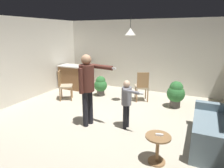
{
  "coord_description": "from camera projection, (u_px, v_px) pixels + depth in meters",
  "views": [
    {
      "loc": [
        2.17,
        -4.14,
        2.25
      ],
      "look_at": [
        0.18,
        0.08,
        1.0
      ],
      "focal_mm": 31.42,
      "sensor_mm": 36.0,
      "label": 1
    }
  ],
  "objects": [
    {
      "name": "potted_plant_by_wall",
      "position": [
        101.0,
        85.0,
        7.05
      ],
      "size": [
        0.47,
        0.47,
        0.72
      ],
      "color": "#4C4742",
      "rests_on": "ground"
    },
    {
      "name": "ground",
      "position": [
        104.0,
        121.0,
        5.09
      ],
      "size": [
        7.68,
        7.68,
        0.0
      ],
      "primitive_type": "plane",
      "color": "#B2A893"
    },
    {
      "name": "wall_left",
      "position": [
        12.0,
        62.0,
        6.06
      ],
      "size": [
        0.1,
        6.4,
        2.7
      ],
      "primitive_type": "cube",
      "color": "silver",
      "rests_on": "ground"
    },
    {
      "name": "couch_floral",
      "position": [
        218.0,
        130.0,
        3.93
      ],
      "size": [
        0.87,
        1.81,
        1.0
      ],
      "rotation": [
        0.0,
        0.0,
        1.58
      ],
      "color": "slate",
      "rests_on": "ground"
    },
    {
      "name": "person_adult",
      "position": [
        87.0,
        83.0,
        4.62
      ],
      "size": [
        0.89,
        0.5,
        1.75
      ],
      "rotation": [
        0.0,
        0.0,
        -1.73
      ],
      "color": "black",
      "rests_on": "ground"
    },
    {
      "name": "wall_back",
      "position": [
        142.0,
        56.0,
        7.54
      ],
      "size": [
        6.4,
        0.1,
        2.7
      ],
      "primitive_type": "cube",
      "color": "silver",
      "rests_on": "ground"
    },
    {
      "name": "dining_chair_by_counter",
      "position": [
        142.0,
        85.0,
        6.42
      ],
      "size": [
        0.56,
        0.56,
        1.0
      ],
      "rotation": [
        0.0,
        0.0,
        0.46
      ],
      "color": "olive",
      "rests_on": "ground"
    },
    {
      "name": "spare_remote_on_table",
      "position": [
        159.0,
        135.0,
        3.36
      ],
      "size": [
        0.13,
        0.07,
        0.04
      ],
      "primitive_type": "cube",
      "rotation": [
        0.0,
        0.0,
        1.82
      ],
      "color": "white",
      "rests_on": "side_table_by_couch"
    },
    {
      "name": "side_table_by_couch",
      "position": [
        158.0,
        146.0,
        3.41
      ],
      "size": [
        0.44,
        0.44,
        0.52
      ],
      "color": "olive",
      "rests_on": "ground"
    },
    {
      "name": "dining_chair_near_wall",
      "position": [
        63.0,
        84.0,
        6.58
      ],
      "size": [
        0.58,
        0.58,
        1.0
      ],
      "rotation": [
        0.0,
        0.0,
        5.27
      ],
      "color": "olive",
      "rests_on": "ground"
    },
    {
      "name": "kitchen_counter",
      "position": [
        75.0,
        77.0,
        7.88
      ],
      "size": [
        1.26,
        0.66,
        0.95
      ],
      "color": "brown",
      "rests_on": "ground"
    },
    {
      "name": "potted_plant_corner",
      "position": [
        176.0,
        93.0,
        5.92
      ],
      "size": [
        0.54,
        0.54,
        0.82
      ],
      "color": "#4C4742",
      "rests_on": "ground"
    },
    {
      "name": "ceiling_light_pendant",
      "position": [
        130.0,
        32.0,
        5.72
      ],
      "size": [
        0.32,
        0.32,
        0.55
      ],
      "color": "silver"
    },
    {
      "name": "person_child",
      "position": [
        127.0,
        99.0,
        4.55
      ],
      "size": [
        0.58,
        0.41,
        1.18
      ],
      "rotation": [
        0.0,
        0.0,
        -1.75
      ],
      "color": "black",
      "rests_on": "ground"
    }
  ]
}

